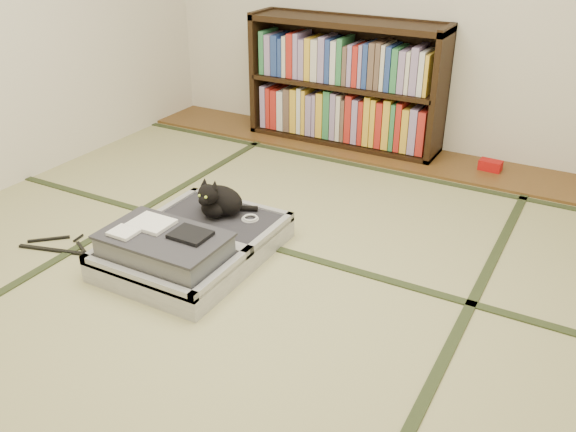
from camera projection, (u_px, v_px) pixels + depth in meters
The scene contains 9 objects.
floor at pixel (244, 288), 2.96m from camera, with size 4.50×4.50×0.00m, color tan.
wood_strip at pixel (390, 154), 4.51m from camera, with size 4.00×0.50×0.02m, color brown.
red_item at pixel (490, 165), 4.20m from camera, with size 0.15×0.09×0.07m, color #B00F0E.
tatami_borders at pixel (293, 243), 3.34m from camera, with size 4.00×4.50×0.01m.
bookcase at pixel (345, 86), 4.54m from camera, with size 1.48×0.34×0.95m.
suitcase at pixel (189, 245), 3.14m from camera, with size 0.69×0.92×0.27m.
cat at pixel (218, 201), 3.32m from camera, with size 0.31×0.31×0.25m.
cable_coil at pixel (250, 218), 3.31m from camera, with size 0.10×0.10×0.02m.
hanger at pixel (62, 247), 3.29m from camera, with size 0.46×0.27×0.01m.
Camera 1 is at (1.39, -2.06, 1.67)m, focal length 38.00 mm.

